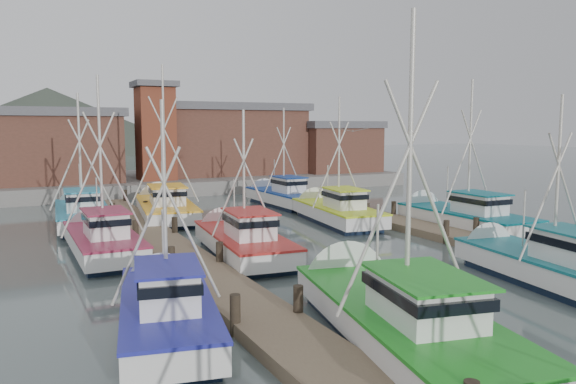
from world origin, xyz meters
name	(u,v)px	position (x,y,z in m)	size (l,w,h in m)	color
ground	(415,283)	(0.00, 0.00, 0.00)	(260.00, 260.00, 0.00)	#475654
dock_left	(204,274)	(-7.00, 4.04, 0.21)	(2.30, 46.00, 1.50)	brown
dock_right	(475,241)	(7.00, 4.04, 0.21)	(2.30, 46.00, 1.50)	brown
quay	(168,181)	(0.00, 37.00, 0.60)	(44.00, 16.00, 1.20)	gray
shed_left	(43,145)	(-11.00, 35.00, 4.34)	(12.72, 8.48, 6.20)	brown
shed_center	(226,138)	(6.00, 37.00, 4.69)	(14.84, 9.54, 6.90)	brown
shed_right	(336,146)	(17.00, 34.00, 3.84)	(8.48, 6.36, 5.20)	brown
lookout_tower	(155,130)	(-2.00, 33.00, 5.55)	(3.60, 3.60, 8.50)	brown
distant_hills	(14,153)	(-12.76, 122.59, 0.00)	(175.00, 140.00, 42.00)	#3B4438
boat_4	(393,314)	(-4.10, -4.07, 0.68)	(5.01, 10.53, 9.75)	#0E1B31
boat_5	(539,264)	(4.37, -1.91, 0.68)	(3.79, 8.92, 7.73)	#0E1B31
boat_6	(166,308)	(-9.64, -0.71, 0.68)	(3.87, 8.31, 7.21)	#0E1B31
boat_8	(240,241)	(-4.21, 7.27, 0.68)	(3.49, 8.99, 7.34)	#0E1B31
boat_9	(334,211)	(4.20, 12.98, 0.68)	(3.83, 9.22, 8.39)	#0E1B31
boat_10	(101,240)	(-9.91, 10.20, 0.68)	(3.60, 8.58, 8.81)	#0E1B31
boat_11	(458,217)	(9.57, 7.97, 0.68)	(3.81, 9.36, 9.30)	#0E1B31
boat_12	(164,207)	(-4.71, 19.37, 0.69)	(4.36, 10.28, 10.59)	#0E1B31
boat_13	(280,196)	(4.49, 21.31, 0.68)	(3.20, 8.51, 7.90)	#0E1B31
boat_14	(82,213)	(-9.79, 19.08, 0.68)	(3.61, 9.53, 8.63)	#0E1B31
gull_far	(353,130)	(-0.23, 4.09, 5.72)	(1.51, 0.66, 0.24)	gray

